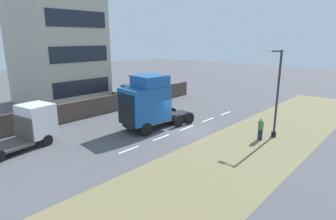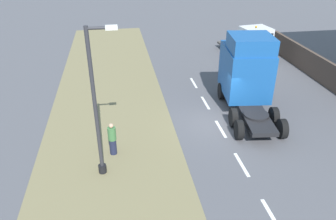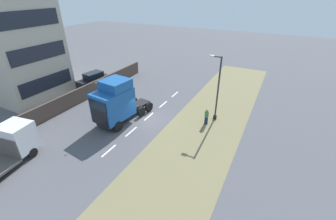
{
  "view_description": "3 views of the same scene",
  "coord_description": "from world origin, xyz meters",
  "px_view_note": "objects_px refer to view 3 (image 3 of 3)",
  "views": [
    {
      "loc": [
        -13.87,
        17.28,
        7.39
      ],
      "look_at": [
        -0.21,
        1.95,
        2.11
      ],
      "focal_mm": 30.0,
      "sensor_mm": 36.0,
      "label": 1
    },
    {
      "loc": [
        -5.36,
        -15.35,
        9.42
      ],
      "look_at": [
        -2.84,
        -0.09,
        1.1
      ],
      "focal_mm": 35.0,
      "sensor_mm": 36.0,
      "label": 2
    },
    {
      "loc": [
        -11.19,
        16.67,
        11.94
      ],
      "look_at": [
        -3.14,
        0.97,
        2.37
      ],
      "focal_mm": 24.0,
      "sensor_mm": 36.0,
      "label": 3
    }
  ],
  "objects_px": {
    "parked_car": "(94,81)",
    "lamp_post": "(217,92)",
    "pedestrian": "(206,117)",
    "flatbed_truck": "(14,142)",
    "lorry_cab": "(116,103)"
  },
  "relations": [
    {
      "from": "pedestrian",
      "to": "lamp_post",
      "type": "bearing_deg",
      "value": -107.66
    },
    {
      "from": "lorry_cab",
      "to": "parked_car",
      "type": "distance_m",
      "value": 10.4
    },
    {
      "from": "flatbed_truck",
      "to": "pedestrian",
      "type": "bearing_deg",
      "value": 36.46
    },
    {
      "from": "lorry_cab",
      "to": "parked_car",
      "type": "xyz_separation_m",
      "value": [
        8.54,
        -5.8,
        -1.22
      ]
    },
    {
      "from": "lorry_cab",
      "to": "lamp_post",
      "type": "xyz_separation_m",
      "value": [
        -8.45,
        -5.16,
        0.73
      ]
    },
    {
      "from": "pedestrian",
      "to": "parked_car",
      "type": "bearing_deg",
      "value": -6.89
    },
    {
      "from": "parked_car",
      "to": "lamp_post",
      "type": "distance_m",
      "value": 17.11
    },
    {
      "from": "lamp_post",
      "to": "lorry_cab",
      "type": "bearing_deg",
      "value": 31.42
    },
    {
      "from": "flatbed_truck",
      "to": "pedestrian",
      "type": "relative_size",
      "value": 3.44
    },
    {
      "from": "lorry_cab",
      "to": "parked_car",
      "type": "bearing_deg",
      "value": -27.41
    },
    {
      "from": "flatbed_truck",
      "to": "parked_car",
      "type": "height_order",
      "value": "flatbed_truck"
    },
    {
      "from": "flatbed_truck",
      "to": "pedestrian",
      "type": "xyz_separation_m",
      "value": [
        -11.65,
        -11.69,
        -0.68
      ]
    },
    {
      "from": "parked_car",
      "to": "lorry_cab",
      "type": "bearing_deg",
      "value": 153.61
    },
    {
      "from": "lamp_post",
      "to": "pedestrian",
      "type": "height_order",
      "value": "lamp_post"
    },
    {
      "from": "flatbed_truck",
      "to": "parked_car",
      "type": "bearing_deg",
      "value": 101.07
    }
  ]
}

